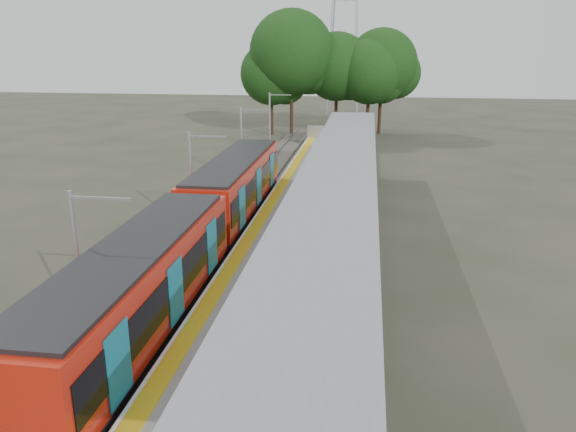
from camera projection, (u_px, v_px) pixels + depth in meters
The scene contains 13 objects.
trackbed at pixel (231, 226), 30.94m from camera, with size 3.00×70.00×0.24m, color #59544C.
platform at pixel (312, 223), 30.22m from camera, with size 6.00×50.00×1.00m, color gray.
tactile_strip at pixel (265, 212), 30.41m from camera, with size 0.60×50.00×0.02m, color gold.
end_fence at pixel (338, 132), 53.48m from camera, with size 6.00×0.10×1.20m, color #9EA0A5.
train at pixel (199, 224), 24.91m from camera, with size 2.74×27.60×3.62m.
canopy at pixel (340, 172), 25.30m from camera, with size 3.27×38.00×3.66m.
tree_cluster at pixel (328, 63), 60.02m from camera, with size 18.89×11.19×13.24m.
catenary_masts at pixel (193, 179), 29.40m from camera, with size 2.08×48.16×5.40m.
bench_near at pixel (319, 349), 15.74m from camera, with size 0.59×1.55×1.04m.
bench_mid at pixel (350, 219), 27.25m from camera, with size 0.82×1.62×1.07m.
bench_far at pixel (357, 172), 37.50m from camera, with size 0.70×1.49×0.98m.
info_pillar_far at pixel (321, 214), 27.37m from camera, with size 0.40×0.40×1.78m.
litter_bin at pixel (343, 202), 30.41m from camera, with size 0.49×0.49×1.00m, color #9EA0A5.
Camera 1 is at (2.77, -8.65, 9.78)m, focal length 35.00 mm.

